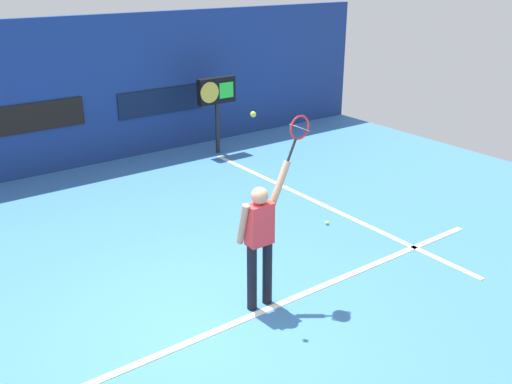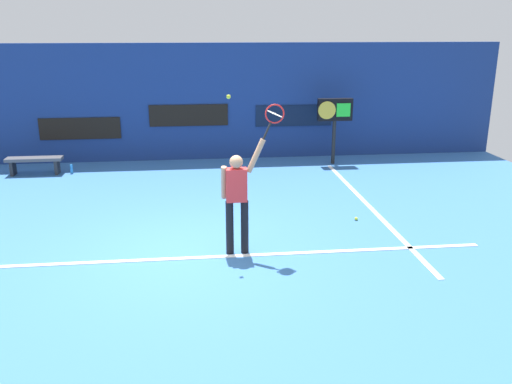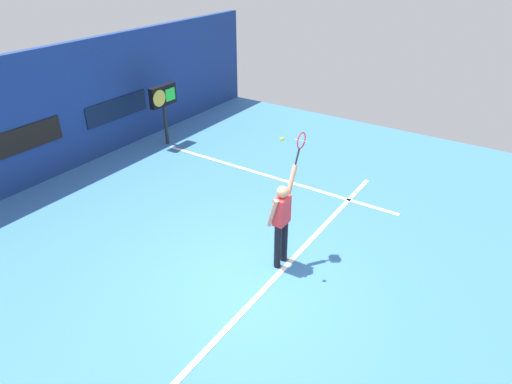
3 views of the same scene
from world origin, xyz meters
name	(u,v)px [view 1 (image 1 of 3)]	position (x,y,z in m)	size (l,w,h in m)	color
ground_plane	(203,322)	(0.00, 0.00, 0.00)	(18.00, 18.00, 0.00)	#3870B2
back_wall	(27,100)	(0.00, 6.83, 1.62)	(18.00, 0.20, 3.25)	navy
sponsor_banner_center	(32,118)	(0.00, 6.71, 1.28)	(2.20, 0.03, 0.60)	black
sponsor_banner_starboard	(162,101)	(3.00, 6.71, 1.22)	(2.20, 0.03, 0.60)	#0C1933
court_baseline	(214,332)	(0.00, -0.27, 0.01)	(10.00, 0.10, 0.01)	white
court_sideline	(319,203)	(3.79, 2.00, 0.01)	(0.10, 7.00, 0.01)	white
tennis_player	(260,237)	(0.81, -0.11, 1.01)	(0.72, 0.31, 1.96)	black
tennis_racket	(299,130)	(1.41, -0.12, 2.31)	(0.41, 0.27, 0.62)	black
tennis_ball	(253,114)	(0.70, -0.14, 2.63)	(0.07, 0.07, 0.07)	#CCE033
scoreboard_clock	(216,94)	(3.96, 5.79, 1.42)	(0.96, 0.20, 1.81)	black
spare_ball	(327,223)	(3.27, 1.21, 0.03)	(0.07, 0.07, 0.07)	#CCE033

